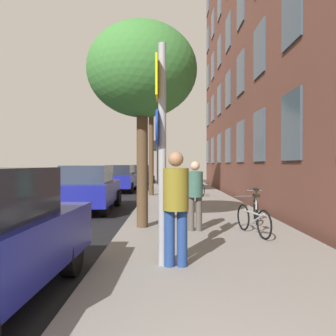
{
  "coord_description": "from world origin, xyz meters",
  "views": [
    {
      "loc": [
        0.15,
        -0.65,
        1.67
      ],
      "look_at": [
        0.17,
        12.77,
        1.52
      ],
      "focal_mm": 35.78,
      "sensor_mm": 36.0,
      "label": 1
    }
  ],
  "objects": [
    {
      "name": "car_1",
      "position": [
        -2.66,
        11.28,
        0.84
      ],
      "size": [
        1.93,
        4.31,
        1.62
      ],
      "color": "navy",
      "rests_on": "road_asphalt"
    },
    {
      "name": "ground_plane",
      "position": [
        -2.4,
        15.0,
        0.0
      ],
      "size": [
        41.8,
        41.8,
        0.0
      ],
      "primitive_type": "plane",
      "color": "#332D28"
    },
    {
      "name": "tree_near",
      "position": [
        -0.49,
        7.59,
        3.95
      ],
      "size": [
        2.69,
        2.69,
        5.01
      ],
      "color": "#4C3823",
      "rests_on": "sidewalk"
    },
    {
      "name": "car_3",
      "position": [
        -2.01,
        27.94,
        0.84
      ],
      "size": [
        2.03,
        4.25,
        1.62
      ],
      "color": "black",
      "rests_on": "road_asphalt"
    },
    {
      "name": "bicycle_1",
      "position": [
        2.51,
        8.32,
        0.47
      ],
      "size": [
        0.48,
        1.57,
        0.91
      ],
      "color": "black",
      "rests_on": "sidewalk"
    },
    {
      "name": "tree_far",
      "position": [
        -0.69,
        16.15,
        5.6
      ],
      "size": [
        3.54,
        3.54,
        7.01
      ],
      "color": "#4C3823",
      "rests_on": "sidewalk"
    },
    {
      "name": "car_2",
      "position": [
        -2.71,
        19.61,
        0.84
      ],
      "size": [
        1.77,
        4.48,
        1.62
      ],
      "color": "navy",
      "rests_on": "road_asphalt"
    },
    {
      "name": "sign_post",
      "position": [
        0.04,
        4.47,
        2.06
      ],
      "size": [
        0.16,
        0.6,
        3.4
      ],
      "color": "gray",
      "rests_on": "sidewalk"
    },
    {
      "name": "traffic_light",
      "position": [
        -0.76,
        25.13,
        2.48
      ],
      "size": [
        0.43,
        0.24,
        3.43
      ],
      "color": "black",
      "rests_on": "sidewalk"
    },
    {
      "name": "pedestrian_0",
      "position": [
        0.27,
        4.42,
        1.12
      ],
      "size": [
        0.55,
        0.55,
        1.75
      ],
      "color": "navy",
      "rests_on": "sidewalk"
    },
    {
      "name": "bicycle_0",
      "position": [
        2.03,
        6.7,
        0.47
      ],
      "size": [
        0.51,
        1.58,
        0.91
      ],
      "color": "black",
      "rests_on": "sidewalk"
    },
    {
      "name": "road_asphalt",
      "position": [
        -4.5,
        15.0,
        0.01
      ],
      "size": [
        7.0,
        38.0,
        0.01
      ],
      "primitive_type": "cube",
      "color": "black",
      "rests_on": "ground"
    },
    {
      "name": "sidewalk",
      "position": [
        1.1,
        15.0,
        0.06
      ],
      "size": [
        4.2,
        38.0,
        0.12
      ],
      "primitive_type": "cube",
      "color": "gray",
      "rests_on": "ground"
    },
    {
      "name": "bicycle_2",
      "position": [
        1.69,
        15.95,
        0.48
      ],
      "size": [
        0.53,
        1.63,
        0.93
      ],
      "color": "black",
      "rests_on": "sidewalk"
    },
    {
      "name": "pedestrian_1",
      "position": [
        0.78,
        7.12,
        1.05
      ],
      "size": [
        0.44,
        0.44,
        1.62
      ],
      "color": "#4C4742",
      "rests_on": "sidewalk"
    }
  ]
}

